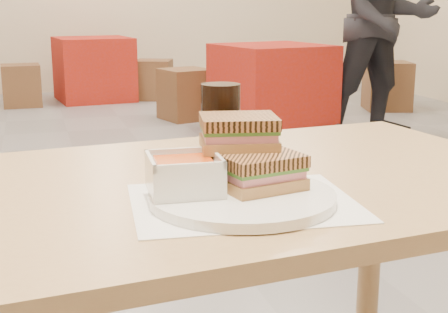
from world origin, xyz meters
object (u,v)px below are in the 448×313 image
object	(u,v)px
plate	(242,197)
bg_table_1	(272,88)
panini_lower	(259,171)
bg_table_2	(94,69)
soup_bowl	(184,176)
bg_chair_2r	(154,80)
bg_chair_2l	(21,85)
cola_glass	(221,126)
bg_chair_1r	(387,86)
bg_chair_1l	(186,94)
patron_b	(386,19)
main_table	(214,243)

from	to	relation	value
plate	bg_table_1	bearing A→B (deg)	68.51
panini_lower	bg_table_2	bearing A→B (deg)	86.93
soup_bowl	bg_table_2	xyz separation A→B (m)	(0.45, 6.22, -0.45)
panini_lower	bg_chair_2r	xyz separation A→B (m)	(0.97, 6.11, -0.58)
plate	bg_chair_2l	xyz separation A→B (m)	(-0.39, 6.03, -0.55)
plate	cola_glass	xyz separation A→B (m)	(0.03, 0.22, 0.07)
cola_glass	soup_bowl	bearing A→B (deg)	-120.22
bg_chair_1r	bg_chair_2l	distance (m)	3.71
bg_chair_2l	bg_table_2	bearing A→B (deg)	16.02
cola_glass	bg_chair_1l	bearing A→B (deg)	77.47
panini_lower	bg_chair_2l	xyz separation A→B (m)	(-0.43, 6.01, -0.58)
plate	patron_b	size ratio (longest dim) A/B	0.15
bg_chair_2l	plate	bearing A→B (deg)	-86.28
panini_lower	bg_table_2	distance (m)	6.26
bg_table_1	bg_chair_1l	xyz separation A→B (m)	(-0.55, 0.74, -0.13)
plate	bg_table_2	size ratio (longest dim) A/B	0.33
bg_table_1	bg_chair_1l	size ratio (longest dim) A/B	1.89
bg_chair_1r	bg_chair_2r	bearing A→B (deg)	146.90
patron_b	bg_chair_2l	bearing A→B (deg)	139.92
soup_bowl	bg_chair_1l	world-z (taller)	soup_bowl
plate	bg_chair_1l	size ratio (longest dim) A/B	0.56
bg_chair_1l	patron_b	bearing A→B (deg)	-39.88
soup_bowl	panini_lower	xyz separation A→B (m)	(0.11, -0.01, 0.00)
main_table	plate	xyz separation A→B (m)	(0.01, -0.14, 0.12)
soup_bowl	bg_chair_1r	world-z (taller)	soup_bowl
bg_table_1	bg_chair_2l	bearing A→B (deg)	135.38
bg_chair_1l	bg_chair_1r	xyz separation A→B (m)	(2.04, -0.05, 0.01)
main_table	bg_chair_1r	distance (m)	5.58
main_table	soup_bowl	distance (m)	0.21
main_table	bg_table_2	size ratio (longest dim) A/B	1.49
main_table	bg_chair_1l	xyz separation A→B (m)	(1.06, 4.67, -0.41)
bg_table_2	bg_chair_2l	xyz separation A→B (m)	(-0.76, -0.22, -0.13)
plate	bg_table_2	distance (m)	6.27
soup_bowl	bg_chair_2r	xyz separation A→B (m)	(1.08, 6.10, -0.58)
soup_bowl	bg_chair_1l	distance (m)	4.94
main_table	bg_table_2	world-z (taller)	main_table
panini_lower	bg_chair_1r	size ratio (longest dim) A/B	0.26
bg_table_1	cola_glass	bearing A→B (deg)	-112.21
cola_glass	patron_b	xyz separation A→B (m)	(2.37, 3.46, 0.09)
bg_chair_1l	bg_chair_2l	world-z (taller)	bg_chair_1l
bg_chair_1l	bg_chair_2r	world-z (taller)	bg_chair_1l
patron_b	soup_bowl	bearing A→B (deg)	-124.16
soup_bowl	bg_chair_2r	world-z (taller)	soup_bowl
soup_bowl	patron_b	xyz separation A→B (m)	(2.48, 3.65, 0.12)
bg_table_1	bg_chair_2l	xyz separation A→B (m)	(-1.99, 1.97, -0.14)
patron_b	bg_chair_1r	bearing A→B (deg)	57.41
panini_lower	bg_chair_2r	world-z (taller)	panini_lower
bg_table_2	bg_chair_2r	xyz separation A→B (m)	(0.63, -0.12, -0.12)
cola_glass	bg_chair_2l	xyz separation A→B (m)	(-0.42, 5.81, -0.61)
plate	bg_chair_2r	world-z (taller)	plate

